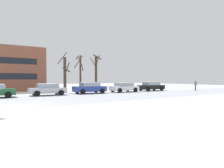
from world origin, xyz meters
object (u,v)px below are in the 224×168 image
parked_car_black (151,86)px  pedestrian_crossing (196,84)px  parked_car_white (124,87)px  parked_car_silver (48,89)px  parked_car_blue (90,88)px

parked_car_black → pedestrian_crossing: (6.82, -3.34, 0.25)m
parked_car_white → pedestrian_crossing: pedestrian_crossing is taller
parked_car_silver → parked_car_blue: (5.45, 0.04, 0.05)m
parked_car_silver → parked_car_white: 10.90m
parked_car_black → parked_car_silver: bearing=179.5°
parked_car_blue → parked_car_white: size_ratio=1.00×
parked_car_blue → parked_car_silver: bearing=-179.6°
pedestrian_crossing → parked_car_white: bearing=164.9°
parked_car_white → pedestrian_crossing: 12.71m
parked_car_black → parked_car_blue: bearing=179.1°
parked_car_blue → parked_car_white: 5.45m
parked_car_silver → pedestrian_crossing: size_ratio=2.40×
parked_car_blue → parked_car_white: (5.45, -0.20, -0.04)m
parked_car_silver → parked_car_black: 16.35m
parked_car_white → pedestrian_crossing: size_ratio=2.50×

